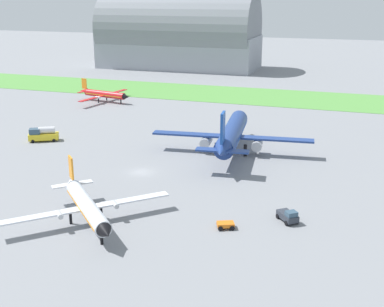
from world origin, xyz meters
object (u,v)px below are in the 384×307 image
(airplane_taxiing_turboprop, at_px, (104,94))
(fuel_truck_midfield, at_px, (43,134))
(baggage_cart_by_runway, at_px, (226,225))
(airplane_foreground_turboprop, at_px, (87,205))
(pushback_tug_near_gate, at_px, (288,216))
(airplane_midfield_jet, at_px, (232,134))

(airplane_taxiing_turboprop, bearing_deg, fuel_truck_midfield, -69.36)
(fuel_truck_midfield, xyz_separation_m, baggage_cart_by_runway, (50.23, -29.92, -1.01))
(airplane_foreground_turboprop, bearing_deg, fuel_truck_midfield, 177.48)
(airplane_taxiing_turboprop, bearing_deg, pushback_tug_near_gate, -34.71)
(fuel_truck_midfield, bearing_deg, airplane_taxiing_turboprop, -108.91)
(airplane_midfield_jet, distance_m, pushback_tug_near_gate, 33.38)
(fuel_truck_midfield, bearing_deg, pushback_tug_near_gate, 128.51)
(airplane_foreground_turboprop, distance_m, airplane_taxiing_turboprop, 85.84)
(fuel_truck_midfield, bearing_deg, airplane_midfield_jet, 157.39)
(airplane_taxiing_turboprop, xyz_separation_m, baggage_cart_by_runway, (57.33, -72.52, -1.84))
(airplane_midfield_jet, height_order, airplane_taxiing_turboprop, airplane_midfield_jet)
(pushback_tug_near_gate, bearing_deg, fuel_truck_midfield, -151.61)
(airplane_foreground_turboprop, xyz_separation_m, pushback_tug_near_gate, (27.64, 9.56, -1.85))
(pushback_tug_near_gate, bearing_deg, airplane_foreground_turboprop, -109.42)
(airplane_taxiing_turboprop, distance_m, baggage_cart_by_runway, 92.47)
(airplane_taxiing_turboprop, distance_m, pushback_tug_near_gate, 94.04)
(airplane_midfield_jet, xyz_separation_m, airplane_foreground_turboprop, (-11.81, -38.76, -1.47))
(airplane_midfield_jet, distance_m, airplane_foreground_turboprop, 40.55)
(airplane_midfield_jet, distance_m, baggage_cart_by_runway, 35.27)
(pushback_tug_near_gate, xyz_separation_m, baggage_cart_by_runway, (-8.12, -5.02, -0.34))
(airplane_foreground_turboprop, height_order, pushback_tug_near_gate, airplane_foreground_turboprop)
(airplane_foreground_turboprop, height_order, airplane_taxiing_turboprop, airplane_foreground_turboprop)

